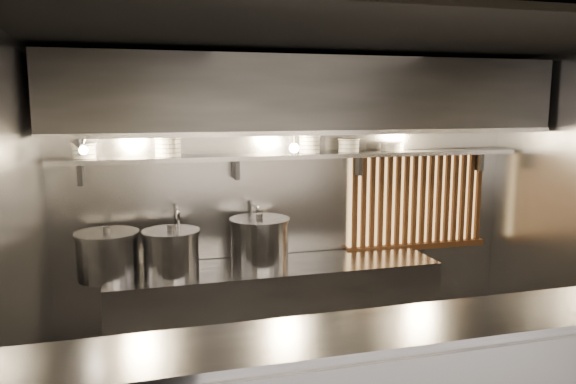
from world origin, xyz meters
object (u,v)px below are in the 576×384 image
heat_lamp (79,142)px  stock_pot_mid (172,252)px  stock_pot_right (260,242)px  pendant_bulb (294,148)px  stock_pot_left (108,255)px

heat_lamp → stock_pot_mid: 1.20m
stock_pot_right → heat_lamp: bearing=-167.4°
heat_lamp → pendant_bulb: heat_lamp is taller
heat_lamp → stock_pot_right: 1.78m
stock_pot_left → stock_pot_mid: bearing=-6.6°
heat_lamp → stock_pot_mid: (0.67, 0.24, -0.97)m
stock_pot_left → stock_pot_mid: stock_pot_left is taller
heat_lamp → stock_pot_left: bearing=63.9°
pendant_bulb → stock_pot_left: size_ratio=0.30×
heat_lamp → stock_pot_right: heat_lamp is taller
stock_pot_mid → heat_lamp: bearing=-160.3°
heat_lamp → stock_pot_left: size_ratio=0.56×
stock_pot_left → stock_pot_mid: size_ratio=0.96×
pendant_bulb → stock_pot_mid: 1.42m
pendant_bulb → stock_pot_mid: size_ratio=0.29×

